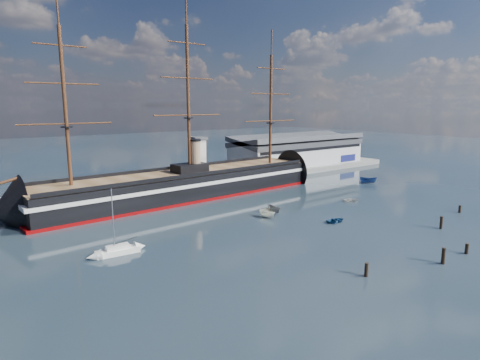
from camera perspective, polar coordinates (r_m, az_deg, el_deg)
ground at (r=110.86m, az=1.73°, el=-3.74°), size 600.00×600.00×0.00m
quay at (r=145.07m, az=-4.15°, el=-0.34°), size 180.00×18.00×2.00m
warehouse at (r=177.21m, az=8.22°, el=4.17°), size 63.00×21.00×11.60m
quay_tower at (r=137.33m, az=-5.97°, el=3.13°), size 5.00×5.00×15.00m
warship at (r=119.92m, az=-8.65°, el=-0.78°), size 113.28×20.88×53.94m
sailboat at (r=79.23m, az=-17.01°, el=-9.51°), size 8.08×2.97×12.67m
motorboat_a at (r=99.77m, az=3.91°, el=-5.39°), size 6.00×2.54×2.35m
motorboat_b at (r=98.53m, az=13.47°, el=-5.87°), size 1.71×3.18×1.41m
motorboat_c at (r=104.25m, az=4.87°, el=-4.70°), size 6.07×2.87×2.34m
motorboat_d at (r=104.04m, az=4.23°, el=-4.72°), size 6.21×6.39×2.28m
motorboat_e at (r=120.56m, az=15.57°, el=-2.96°), size 2.61×2.85×1.29m
motorboat_f at (r=150.41m, az=17.76°, el=-0.43°), size 7.28×5.35×2.75m
piling_near_left at (r=70.07m, az=17.49°, el=-12.95°), size 0.64×0.64×3.02m
piling_near_mid at (r=87.42m, az=29.49°, el=-9.11°), size 0.64×0.64×2.67m
piling_near_right at (r=101.73m, az=26.65°, el=-6.20°), size 0.64×0.64×3.57m
piling_far_right at (r=118.95m, az=28.75°, el=-4.07°), size 0.64×0.64×2.62m
piling_extra at (r=80.16m, az=26.87°, el=-10.60°), size 0.64×0.64×3.68m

